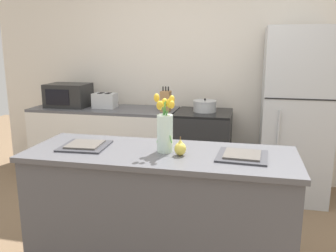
% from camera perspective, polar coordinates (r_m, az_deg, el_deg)
% --- Properties ---
extents(back_wall, '(5.20, 0.08, 2.70)m').
position_cam_1_polar(back_wall, '(4.25, 5.22, 9.42)').
color(back_wall, silver).
rests_on(back_wall, ground_plane).
extents(kitchen_island, '(1.80, 0.66, 0.90)m').
position_cam_1_polar(kitchen_island, '(2.54, -1.26, -13.90)').
color(kitchen_island, '#4C4C51').
rests_on(kitchen_island, ground_plane).
extents(back_counter, '(1.68, 0.60, 0.89)m').
position_cam_1_polar(back_counter, '(4.29, -9.96, -2.98)').
color(back_counter, silver).
rests_on(back_counter, ground_plane).
extents(stove_range, '(0.60, 0.61, 0.89)m').
position_cam_1_polar(stove_range, '(4.00, 5.63, -4.00)').
color(stove_range, black).
rests_on(stove_range, ground_plane).
extents(refrigerator, '(0.68, 0.67, 1.78)m').
position_cam_1_polar(refrigerator, '(3.90, 19.76, 1.62)').
color(refrigerator, '#B7BABC').
rests_on(refrigerator, ground_plane).
extents(flower_vase, '(0.14, 0.13, 0.39)m').
position_cam_1_polar(flower_vase, '(2.34, -0.49, -0.31)').
color(flower_vase, silver).
rests_on(flower_vase, kitchen_island).
extents(pear_figurine, '(0.08, 0.08, 0.12)m').
position_cam_1_polar(pear_figurine, '(2.28, 1.98, -3.57)').
color(pear_figurine, '#E5CC4C').
rests_on(pear_figurine, kitchen_island).
extents(plate_setting_left, '(0.33, 0.33, 0.02)m').
position_cam_1_polar(plate_setting_left, '(2.55, -13.13, -3.02)').
color(plate_setting_left, '#333338').
rests_on(plate_setting_left, kitchen_island).
extents(plate_setting_right, '(0.33, 0.33, 0.02)m').
position_cam_1_polar(plate_setting_right, '(2.31, 11.83, -4.62)').
color(plate_setting_right, '#333338').
rests_on(plate_setting_right, kitchen_island).
extents(toaster, '(0.28, 0.18, 0.17)m').
position_cam_1_polar(toaster, '(4.18, -10.10, 4.04)').
color(toaster, '#B7BABC').
rests_on(toaster, back_counter).
extents(cooking_pot, '(0.26, 0.26, 0.15)m').
position_cam_1_polar(cooking_pot, '(3.90, 5.93, 3.21)').
color(cooking_pot, '#B2B5B7').
rests_on(cooking_pot, stove_range).
extents(microwave, '(0.48, 0.37, 0.27)m').
position_cam_1_polar(microwave, '(4.36, -15.67, 4.78)').
color(microwave, black).
rests_on(microwave, back_counter).
extents(knife_block, '(0.10, 0.14, 0.27)m').
position_cam_1_polar(knife_block, '(3.91, -0.37, 4.04)').
color(knife_block, '#A37547').
rests_on(knife_block, back_counter).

